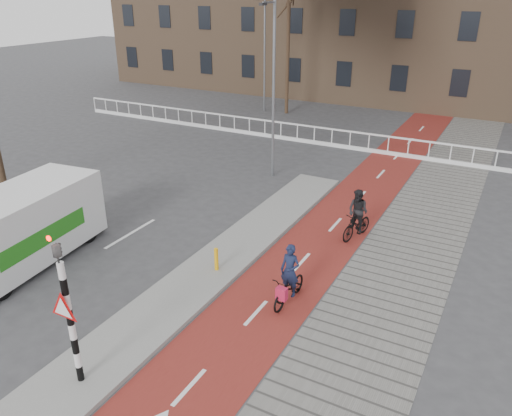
% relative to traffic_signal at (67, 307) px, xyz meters
% --- Properties ---
extents(ground, '(120.00, 120.00, 0.00)m').
position_rel_traffic_signal_xyz_m(ground, '(0.60, 2.02, -1.99)').
color(ground, '#38383A').
rests_on(ground, ground).
extents(bike_lane, '(2.50, 60.00, 0.01)m').
position_rel_traffic_signal_xyz_m(bike_lane, '(2.10, 12.02, -1.98)').
color(bike_lane, maroon).
rests_on(bike_lane, ground).
extents(sidewalk, '(3.00, 60.00, 0.01)m').
position_rel_traffic_signal_xyz_m(sidewalk, '(4.90, 12.02, -1.98)').
color(sidewalk, slate).
rests_on(sidewalk, ground).
extents(curb_island, '(1.80, 16.00, 0.12)m').
position_rel_traffic_signal_xyz_m(curb_island, '(-0.10, 6.02, -1.93)').
color(curb_island, gray).
rests_on(curb_island, ground).
extents(traffic_signal, '(0.80, 0.80, 3.68)m').
position_rel_traffic_signal_xyz_m(traffic_signal, '(0.00, 0.00, 0.00)').
color(traffic_signal, black).
rests_on(traffic_signal, curb_island).
extents(bollard, '(0.12, 0.12, 0.70)m').
position_rel_traffic_signal_xyz_m(bollard, '(0.12, 5.24, -1.52)').
color(bollard, '#F4AB0D').
rests_on(bollard, curb_island).
extents(cyclist_near, '(0.65, 1.64, 1.72)m').
position_rel_traffic_signal_xyz_m(cyclist_near, '(2.65, 4.88, -1.41)').
color(cyclist_near, black).
rests_on(cyclist_near, bike_lane).
extents(cyclist_far, '(0.86, 1.63, 1.72)m').
position_rel_traffic_signal_xyz_m(cyclist_far, '(3.05, 9.41, -1.27)').
color(cyclist_far, black).
rests_on(cyclist_far, bike_lane).
extents(van, '(2.68, 5.47, 2.26)m').
position_rel_traffic_signal_xyz_m(van, '(-5.44, 3.02, -0.80)').
color(van, silver).
rests_on(van, ground).
extents(railing, '(28.00, 0.10, 0.99)m').
position_rel_traffic_signal_xyz_m(railing, '(-4.40, 19.02, -1.68)').
color(railing, silver).
rests_on(railing, ground).
extents(tree_mid, '(0.23, 0.23, 8.78)m').
position_rel_traffic_signal_xyz_m(tree_mid, '(-6.80, 24.87, 2.40)').
color(tree_mid, '#312215').
rests_on(tree_mid, ground).
extents(streetlight_near, '(0.12, 0.12, 7.36)m').
position_rel_traffic_signal_xyz_m(streetlight_near, '(-2.16, 13.50, 1.69)').
color(streetlight_near, slate).
rests_on(streetlight_near, ground).
extents(streetlight_left, '(0.12, 0.12, 7.26)m').
position_rel_traffic_signal_xyz_m(streetlight_left, '(-8.42, 24.77, 1.64)').
color(streetlight_left, slate).
rests_on(streetlight_left, ground).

